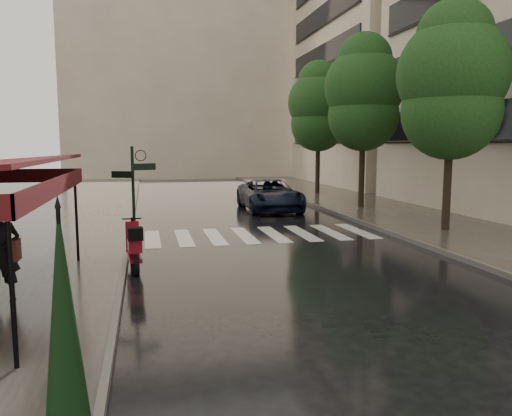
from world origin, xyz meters
name	(u,v)px	position (x,y,z in m)	size (l,w,h in m)	color
ground	(189,288)	(0.00, 0.00, 0.00)	(120.00, 120.00, 0.00)	black
sidewalk_near	(61,216)	(-4.50, 12.00, 0.06)	(6.00, 60.00, 0.12)	#38332D
sidewalk_far	(375,207)	(10.25, 12.00, 0.06)	(5.50, 60.00, 0.12)	#38332D
curb_near	(133,214)	(-1.45, 12.00, 0.07)	(0.12, 60.00, 0.16)	#595651
curb_far	(321,208)	(7.45, 12.00, 0.07)	(0.12, 60.00, 0.16)	#595651
crosswalk	(259,235)	(2.98, 6.00, 0.01)	(7.85, 3.20, 0.01)	silver
signpost	(134,194)	(-1.19, 3.00, 1.83)	(1.17, 0.29, 3.10)	black
haussmann_far	(372,65)	(16.50, 26.00, 9.25)	(8.00, 16.00, 18.50)	#BCA48F
backdrop_building	(184,72)	(3.00, 38.00, 10.00)	(22.00, 6.00, 20.00)	#BCA48F
tree_near	(452,81)	(9.60, 5.00, 5.32)	(3.80, 3.80, 7.99)	black
tree_mid	(364,93)	(9.50, 12.00, 5.59)	(3.80, 3.80, 8.34)	black
tree_far	(319,107)	(9.70, 19.00, 5.46)	(3.80, 3.80, 8.16)	black
scooter	(134,248)	(-1.19, 1.91, 0.57)	(0.55, 1.87, 1.23)	black
parked_car	(270,195)	(4.94, 12.35, 0.74)	(2.47, 5.36, 1.49)	black
parasol_front	(64,325)	(-1.65, -6.00, 1.47)	(0.45, 0.45, 2.51)	black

